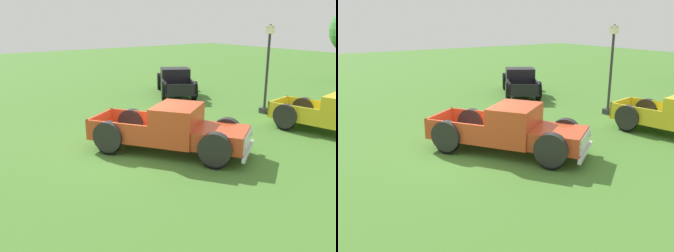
# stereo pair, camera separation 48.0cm
# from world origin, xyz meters

# --- Properties ---
(ground_plane) EXTENTS (80.00, 80.00, 0.00)m
(ground_plane) POSITION_xyz_m (0.00, 0.00, 0.00)
(ground_plane) COLOR #477A2D
(pickup_truck_foreground) EXTENTS (5.45, 4.51, 1.62)m
(pickup_truck_foreground) POSITION_xyz_m (1.02, 1.15, 0.77)
(pickup_truck_foreground) COLOR #D14723
(pickup_truck_foreground) RESTS_ON ground_plane
(pickup_truck_behind_right) EXTENTS (5.12, 3.98, 1.50)m
(pickup_truck_behind_right) POSITION_xyz_m (-7.16, 7.17, 0.72)
(pickup_truck_behind_right) COLOR black
(pickup_truck_behind_right) RESTS_ON ground_plane
(lamp_post_near) EXTENTS (0.36, 0.36, 4.09)m
(lamp_post_near) POSITION_xyz_m (-0.85, 7.72, 2.15)
(lamp_post_near) COLOR #2D2D33
(lamp_post_near) RESTS_ON ground_plane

